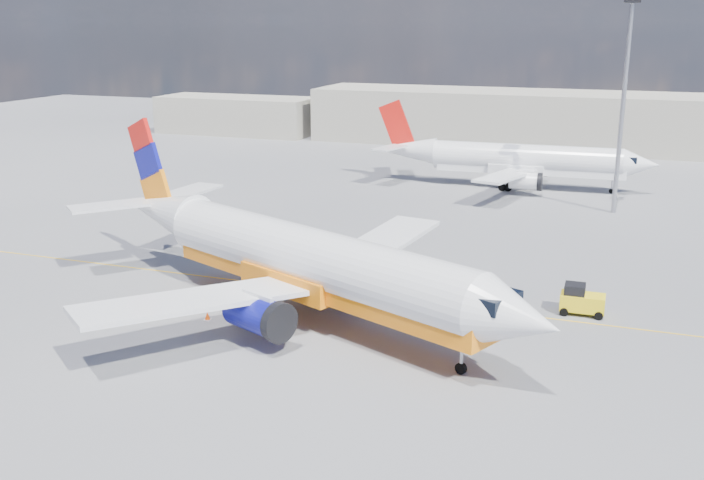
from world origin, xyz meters
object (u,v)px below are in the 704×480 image
(second_jet, at_px, (517,160))
(traffic_cone, at_px, (207,316))
(main_jet, at_px, (302,260))
(gse_tug, at_px, (581,300))

(second_jet, bearing_deg, traffic_cone, -106.43)
(main_jet, height_order, traffic_cone, main_jet)
(main_jet, xyz_separation_m, traffic_cone, (-5.38, -2.65, -3.51))
(gse_tug, bearing_deg, main_jet, -159.67)
(main_jet, bearing_deg, second_jet, 104.94)
(second_jet, relative_size, traffic_cone, 56.38)
(second_jet, bearing_deg, main_jet, -100.69)
(second_jet, bearing_deg, gse_tug, -77.70)
(traffic_cone, bearing_deg, gse_tug, 22.42)
(main_jet, relative_size, gse_tug, 13.19)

